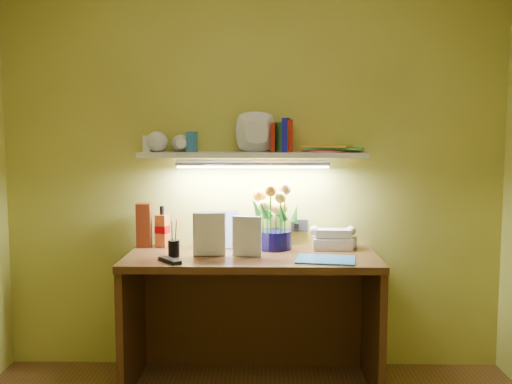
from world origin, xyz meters
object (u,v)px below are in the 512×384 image
desk_clock (351,242)px  whisky_bottle (162,226)px  desk (252,320)px  flower_bouquet (274,217)px  telephone (332,237)px

desk_clock → whisky_bottle: bearing=-172.9°
desk → flower_bouquet: flower_bouquet is taller
whisky_bottle → telephone: bearing=-2.4°
telephone → whisky_bottle: 1.01m
desk_clock → whisky_bottle: (-1.12, 0.02, 0.09)m
flower_bouquet → whisky_bottle: flower_bouquet is taller
flower_bouquet → desk_clock: 0.48m
desk → desk_clock: 0.74m
desk_clock → whisky_bottle: 1.12m
flower_bouquet → whisky_bottle: size_ratio=1.54×
desk → desk_clock: size_ratio=19.26×
telephone → flower_bouquet: bearing=-177.1°
desk → telephone: telephone is taller
telephone → whisky_bottle: whisky_bottle is taller
flower_bouquet → whisky_bottle: bearing=175.7°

